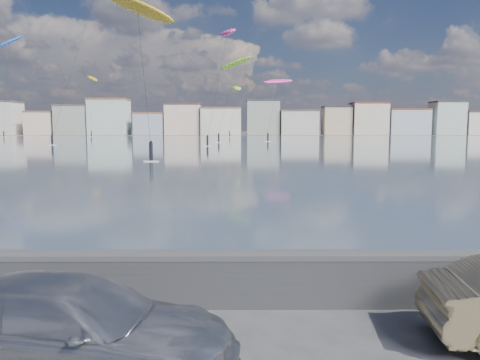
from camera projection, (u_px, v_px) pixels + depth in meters
name	position (u px, v px, depth m)	size (l,w,h in m)	color
bay_water	(234.00, 143.00, 96.84)	(500.00, 177.00, 0.00)	#425165
far_shore_strip	(236.00, 134.00, 204.64)	(500.00, 60.00, 0.00)	#4C473D
seawall	(186.00, 276.00, 8.55)	(400.00, 0.36, 1.08)	#28282B
far_buildings	(239.00, 120.00, 190.06)	(240.79, 13.26, 14.60)	#B7C6BC
car_silver	(72.00, 328.00, 6.16)	(1.82, 4.47, 1.30)	#AAACB1
kitesurfer_1	(137.00, 8.00, 54.81)	(9.95, 15.83, 20.34)	#BF8C19
kitesurfer_6	(278.00, 82.00, 117.52)	(9.10, 18.08, 15.92)	#E5338C
kitesurfer_9	(237.00, 89.00, 161.44)	(4.74, 13.14, 18.10)	#8CD826
kitesurfer_11	(9.00, 43.00, 153.01)	(9.87, 10.94, 33.74)	blue
kitesurfer_12	(236.00, 64.00, 105.41)	(8.47, 12.62, 19.40)	#8CD826
kitesurfer_13	(92.00, 80.00, 156.03)	(6.38, 10.66, 20.90)	#BF8C19
kitesurfer_15	(227.00, 34.00, 92.64)	(6.35, 21.45, 23.69)	#E5338C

